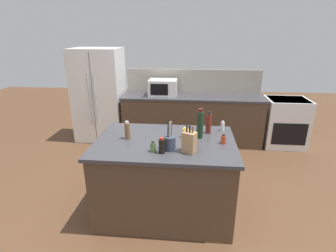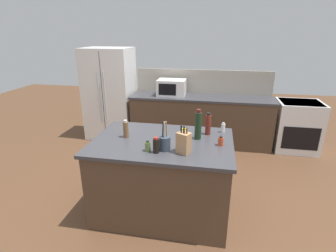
{
  "view_description": "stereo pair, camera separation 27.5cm",
  "coord_description": "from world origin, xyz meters",
  "px_view_note": "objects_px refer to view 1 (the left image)",
  "views": [
    {
      "loc": [
        0.29,
        -2.73,
        2.12
      ],
      "look_at": [
        0.0,
        0.35,
        0.99
      ],
      "focal_mm": 28.0,
      "sensor_mm": 36.0,
      "label": 1
    },
    {
      "loc": [
        0.56,
        -2.69,
        2.12
      ],
      "look_at": [
        0.0,
        0.35,
        0.99
      ],
      "focal_mm": 28.0,
      "sensor_mm": 36.0,
      "label": 2
    }
  ],
  "objects_px": {
    "refrigerator": "(100,95)",
    "salt_shaker": "(223,126)",
    "wine_bottle": "(200,124)",
    "vinegar_bottle": "(209,123)",
    "honey_jar": "(186,133)",
    "spice_jar_oregano": "(153,147)",
    "utensil_crock": "(170,143)",
    "spice_jar_paprika": "(223,139)",
    "soy_sauce_bottle": "(162,146)",
    "microwave": "(163,88)",
    "knife_block": "(189,142)",
    "range_oven": "(285,122)",
    "pepper_grinder": "(127,131)"
  },
  "relations": [
    {
      "from": "spice_jar_paprika",
      "to": "salt_shaker",
      "type": "height_order",
      "value": "salt_shaker"
    },
    {
      "from": "microwave",
      "to": "knife_block",
      "type": "relative_size",
      "value": 1.82
    },
    {
      "from": "pepper_grinder",
      "to": "refrigerator",
      "type": "bearing_deg",
      "value": 116.68
    },
    {
      "from": "range_oven",
      "to": "knife_block",
      "type": "relative_size",
      "value": 3.17
    },
    {
      "from": "refrigerator",
      "to": "utensil_crock",
      "type": "height_order",
      "value": "refrigerator"
    },
    {
      "from": "refrigerator",
      "to": "salt_shaker",
      "type": "height_order",
      "value": "refrigerator"
    },
    {
      "from": "refrigerator",
      "to": "salt_shaker",
      "type": "bearing_deg",
      "value": -39.78
    },
    {
      "from": "utensil_crock",
      "to": "soy_sauce_bottle",
      "type": "distance_m",
      "value": 0.11
    },
    {
      "from": "pepper_grinder",
      "to": "honey_jar",
      "type": "distance_m",
      "value": 0.68
    },
    {
      "from": "salt_shaker",
      "to": "spice_jar_oregano",
      "type": "bearing_deg",
      "value": -138.62
    },
    {
      "from": "vinegar_bottle",
      "to": "honey_jar",
      "type": "distance_m",
      "value": 0.32
    },
    {
      "from": "salt_shaker",
      "to": "wine_bottle",
      "type": "height_order",
      "value": "wine_bottle"
    },
    {
      "from": "knife_block",
      "to": "pepper_grinder",
      "type": "distance_m",
      "value": 0.77
    },
    {
      "from": "utensil_crock",
      "to": "refrigerator",
      "type": "bearing_deg",
      "value": 123.27
    },
    {
      "from": "utensil_crock",
      "to": "spice_jar_oregano",
      "type": "xyz_separation_m",
      "value": [
        -0.17,
        -0.06,
        -0.03
      ]
    },
    {
      "from": "spice_jar_paprika",
      "to": "spice_jar_oregano",
      "type": "xyz_separation_m",
      "value": [
        -0.74,
        -0.28,
        0.0
      ]
    },
    {
      "from": "range_oven",
      "to": "salt_shaker",
      "type": "bearing_deg",
      "value": -127.53
    },
    {
      "from": "microwave",
      "to": "salt_shaker",
      "type": "relative_size",
      "value": 4.21
    },
    {
      "from": "utensil_crock",
      "to": "spice_jar_paprika",
      "type": "distance_m",
      "value": 0.62
    },
    {
      "from": "microwave",
      "to": "honey_jar",
      "type": "height_order",
      "value": "microwave"
    },
    {
      "from": "vinegar_bottle",
      "to": "spice_jar_oregano",
      "type": "xyz_separation_m",
      "value": [
        -0.59,
        -0.58,
        -0.07
      ]
    },
    {
      "from": "honey_jar",
      "to": "wine_bottle",
      "type": "relative_size",
      "value": 0.33
    },
    {
      "from": "microwave",
      "to": "wine_bottle",
      "type": "height_order",
      "value": "wine_bottle"
    },
    {
      "from": "knife_block",
      "to": "vinegar_bottle",
      "type": "bearing_deg",
      "value": 94.74
    },
    {
      "from": "vinegar_bottle",
      "to": "spice_jar_oregano",
      "type": "distance_m",
      "value": 0.84
    },
    {
      "from": "salt_shaker",
      "to": "wine_bottle",
      "type": "bearing_deg",
      "value": -138.37
    },
    {
      "from": "microwave",
      "to": "spice_jar_oregano",
      "type": "height_order",
      "value": "microwave"
    },
    {
      "from": "microwave",
      "to": "spice_jar_paprika",
      "type": "bearing_deg",
      "value": -67.33
    },
    {
      "from": "wine_bottle",
      "to": "vinegar_bottle",
      "type": "bearing_deg",
      "value": 56.1
    },
    {
      "from": "refrigerator",
      "to": "range_oven",
      "type": "xyz_separation_m",
      "value": [
        3.63,
        -0.05,
        -0.44
      ]
    },
    {
      "from": "knife_block",
      "to": "wine_bottle",
      "type": "distance_m",
      "value": 0.42
    },
    {
      "from": "spice_jar_oregano",
      "to": "wine_bottle",
      "type": "xyz_separation_m",
      "value": [
        0.48,
        0.42,
        0.11
      ]
    },
    {
      "from": "utensil_crock",
      "to": "honey_jar",
      "type": "height_order",
      "value": "utensil_crock"
    },
    {
      "from": "knife_block",
      "to": "salt_shaker",
      "type": "xyz_separation_m",
      "value": [
        0.4,
        0.66,
        -0.05
      ]
    },
    {
      "from": "honey_jar",
      "to": "spice_jar_oregano",
      "type": "distance_m",
      "value": 0.53
    },
    {
      "from": "microwave",
      "to": "knife_block",
      "type": "bearing_deg",
      "value": -77.41
    },
    {
      "from": "vinegar_bottle",
      "to": "wine_bottle",
      "type": "height_order",
      "value": "wine_bottle"
    },
    {
      "from": "wine_bottle",
      "to": "soy_sauce_bottle",
      "type": "bearing_deg",
      "value": -131.13
    },
    {
      "from": "honey_jar",
      "to": "wine_bottle",
      "type": "xyz_separation_m",
      "value": [
        0.16,
        0.0,
        0.11
      ]
    },
    {
      "from": "utensil_crock",
      "to": "honey_jar",
      "type": "bearing_deg",
      "value": 67.15
    },
    {
      "from": "knife_block",
      "to": "spice_jar_paprika",
      "type": "distance_m",
      "value": 0.46
    },
    {
      "from": "microwave",
      "to": "pepper_grinder",
      "type": "relative_size",
      "value": 2.49
    },
    {
      "from": "utensil_crock",
      "to": "salt_shaker",
      "type": "bearing_deg",
      "value": 45.9
    },
    {
      "from": "soy_sauce_bottle",
      "to": "spice_jar_paprika",
      "type": "bearing_deg",
      "value": 24.94
    },
    {
      "from": "soy_sauce_bottle",
      "to": "honey_jar",
      "type": "height_order",
      "value": "soy_sauce_bottle"
    },
    {
      "from": "salt_shaker",
      "to": "spice_jar_oregano",
      "type": "xyz_separation_m",
      "value": [
        -0.77,
        -0.68,
        -0.01
      ]
    },
    {
      "from": "spice_jar_paprika",
      "to": "soy_sauce_bottle",
      "type": "xyz_separation_m",
      "value": [
        -0.65,
        -0.3,
        0.03
      ]
    },
    {
      "from": "refrigerator",
      "to": "vinegar_bottle",
      "type": "relative_size",
      "value": 6.73
    },
    {
      "from": "refrigerator",
      "to": "honey_jar",
      "type": "xyz_separation_m",
      "value": [
        1.79,
        -2.12,
        0.09
      ]
    },
    {
      "from": "knife_block",
      "to": "honey_jar",
      "type": "distance_m",
      "value": 0.41
    }
  ]
}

